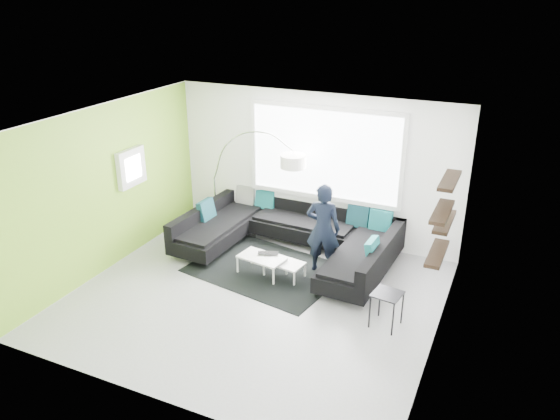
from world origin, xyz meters
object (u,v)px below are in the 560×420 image
Objects in this scene: sectional_sofa at (287,239)px; arc_lamp at (214,178)px; side_table at (386,309)px; person at (323,229)px; coffee_table at (273,267)px; laptop at (268,255)px.

arc_lamp reaches higher than sectional_sofa.
person is at bearing 140.53° from side_table.
person is at bearing -9.18° from arc_lamp.
arc_lamp is at bearing -24.88° from person.
person reaches higher than coffee_table.
sectional_sofa is 2.01m from arc_lamp.
sectional_sofa is 0.76m from coffee_table.
arc_lamp is 1.35× the size of person.
laptop is at bearing 166.51° from coffee_table.
person reaches higher than sectional_sofa.
laptop is (-2.21, 0.70, 0.07)m from side_table.
coffee_table is 0.64× the size of person.
sectional_sofa reaches higher than laptop.
coffee_table is at bearing -26.80° from arc_lamp.
coffee_table is at bearing 28.52° from person.
sectional_sofa is at bearing 147.34° from side_table.
sectional_sofa is 9.38× the size of laptop.
laptop is at bearing -27.52° from arc_lamp.
person is at bearing 45.27° from coffee_table.
side_table is at bearing -38.97° from laptop.
laptop reaches higher than coffee_table.
coffee_table is (0.07, -0.73, -0.19)m from sectional_sofa.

